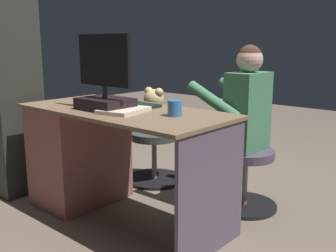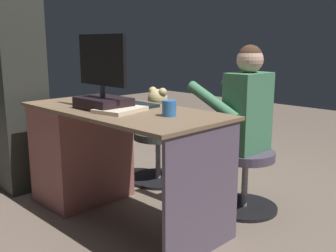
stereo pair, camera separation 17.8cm
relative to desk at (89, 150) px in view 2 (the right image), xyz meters
name	(u,v)px [view 2 (the right image)]	position (x,y,z in m)	size (l,w,h in m)	color
ground_plane	(159,203)	(-0.39, -0.34, -0.40)	(10.00, 10.00, 0.00)	#726254
desk	(89,150)	(0.00, 0.00, 0.00)	(1.46, 0.68, 0.76)	brown
monitor	(103,87)	(-0.32, 0.08, 0.50)	(0.46, 0.25, 0.47)	black
keyboard	(132,103)	(-0.32, -0.15, 0.36)	(0.42, 0.14, 0.02)	black
computer_mouse	(106,98)	(-0.02, -0.15, 0.37)	(0.06, 0.10, 0.04)	#2F2A23
cup	(169,108)	(-0.80, -0.04, 0.40)	(0.08, 0.08, 0.09)	#3372BF
tv_remote	(86,101)	(0.00, 0.01, 0.36)	(0.04, 0.15, 0.02)	black
notebook_binder	(120,110)	(-0.48, 0.07, 0.37)	(0.22, 0.30, 0.02)	beige
office_chair_teddy	(158,152)	(-0.02, -0.68, -0.15)	(0.51, 0.51, 0.43)	black
teddy_bear	(159,112)	(-0.02, -0.69, 0.20)	(0.26, 0.26, 0.38)	#CDB87B
visitor_chair	(245,175)	(-0.90, -0.70, -0.14)	(0.48, 0.48, 0.43)	black
person	(237,116)	(-0.81, -0.70, 0.27)	(0.54, 0.48, 1.16)	#437E58
equipment_rack	(15,91)	(0.70, 0.22, 0.40)	(0.44, 0.36, 1.60)	#2C2E29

